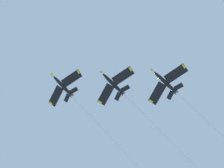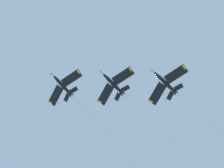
{
  "view_description": "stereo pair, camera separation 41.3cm",
  "coord_description": "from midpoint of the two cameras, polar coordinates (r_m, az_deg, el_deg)",
  "views": [
    {
      "loc": [
        -42.97,
        5.31,
        1.65
      ],
      "look_at": [
        -1.79,
        -3.06,
        129.05
      ],
      "focal_mm": 52.68,
      "sensor_mm": 36.0,
      "label": 1
    },
    {
      "loc": [
        -42.89,
        5.71,
        1.65
      ],
      "look_at": [
        -1.79,
        -3.06,
        129.05
      ],
      "focal_mm": 52.68,
      "sensor_mm": 36.0,
      "label": 2
    }
  ],
  "objects": [
    {
      "name": "jet_second",
      "position": [
        132.54,
        4.32,
        -4.24
      ],
      "size": [
        33.74,
        49.87,
        22.58
      ],
      "color": "black"
    },
    {
      "name": "jet_third",
      "position": [
        130.05,
        13.82,
        -4.29
      ],
      "size": [
        33.22,
        50.64,
        24.28
      ],
      "color": "black"
    },
    {
      "name": "jet_lead",
      "position": [
        138.73,
        -5.15,
        -4.12
      ],
      "size": [
        33.03,
        48.03,
        24.2
      ],
      "color": "black"
    }
  ]
}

